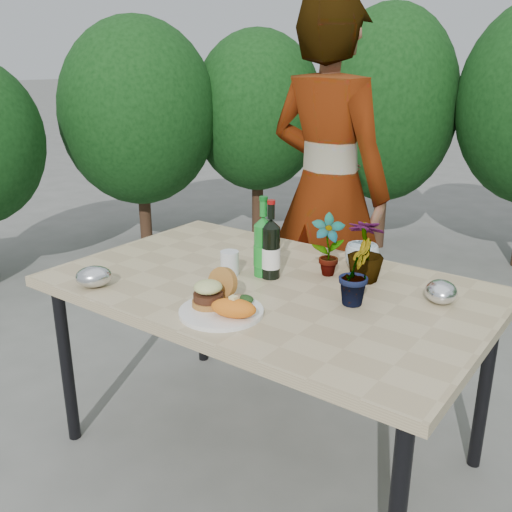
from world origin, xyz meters
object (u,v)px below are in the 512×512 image
Objects in this scene: person at (327,190)px; dinner_plate at (221,312)px; patio_table at (268,297)px; wine_bottle at (271,250)px.

dinner_plate is at bearing 108.19° from person.
patio_table is 0.87× the size of person.
dinner_plate is at bearing -84.54° from patio_table.
wine_bottle is at bearing 117.99° from patio_table.
person is at bearing 102.93° from dinner_plate.
wine_bottle reaches higher than dinner_plate.
wine_bottle is at bearing 99.12° from dinner_plate.
dinner_plate is at bearing -58.29° from wine_bottle.
person is (-0.27, 1.16, 0.17)m from dinner_plate.
person is (-0.21, 0.79, 0.06)m from wine_bottle.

